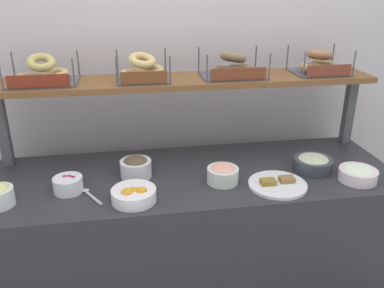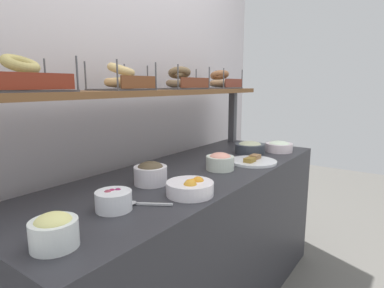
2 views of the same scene
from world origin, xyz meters
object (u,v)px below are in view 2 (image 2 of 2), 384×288
at_px(bowl_chocolate_spread, 151,173).
at_px(serving_spoon_near_plate, 142,204).
at_px(bowl_cream_cheese, 279,146).
at_px(bagel_basket_plain, 122,81).
at_px(bowl_tuna_salad, 250,147).
at_px(bowl_beet_salad, 114,200).
at_px(bowl_fruit_salad, 190,188).
at_px(bowl_lox_spread, 220,161).
at_px(bowl_egg_salad, 54,230).
at_px(bagel_basket_poppy, 180,82).
at_px(bagel_basket_sesame, 22,80).
at_px(bagel_basket_everything, 220,82).
at_px(serving_plate_white, 253,161).

height_order(bowl_chocolate_spread, serving_spoon_near_plate, bowl_chocolate_spread).
relative_size(bowl_cream_cheese, bagel_basket_plain, 0.68).
bearing_deg(bowl_chocolate_spread, bowl_tuna_salad, -4.93).
xyz_separation_m(serving_spoon_near_plate, bagel_basket_plain, (0.29, 0.40, 0.47)).
distance_m(bowl_tuna_salad, bowl_beet_salad, 1.22).
bearing_deg(bowl_fruit_salad, bowl_beet_salad, 155.27).
height_order(bowl_tuna_salad, bagel_basket_plain, bagel_basket_plain).
height_order(bowl_lox_spread, bowl_fruit_salad, bowl_lox_spread).
xyz_separation_m(bowl_beet_salad, bowl_fruit_salad, (0.30, -0.14, -0.01)).
bearing_deg(bowl_egg_salad, bagel_basket_poppy, 20.39).
relative_size(bowl_lox_spread, bowl_cream_cheese, 0.83).
bearing_deg(bowl_lox_spread, bowl_fruit_salad, -165.71).
xyz_separation_m(bowl_beet_salad, bagel_basket_sesame, (-0.12, 0.35, 0.44)).
height_order(bowl_fruit_salad, bagel_basket_sesame, bagel_basket_sesame).
distance_m(bowl_cream_cheese, bagel_basket_sesame, 1.63).
distance_m(bowl_cream_cheese, serving_spoon_near_plate, 1.29).
xyz_separation_m(bowl_fruit_salad, bagel_basket_plain, (0.08, 0.48, 0.45)).
xyz_separation_m(bowl_chocolate_spread, bagel_basket_sesame, (-0.43, 0.25, 0.42)).
height_order(bowl_beet_salad, bowl_cream_cheese, bowl_beet_salad).
relative_size(bowl_egg_salad, bagel_basket_everything, 0.47).
height_order(bowl_beet_salad, bowl_egg_salad, bowl_egg_salad).
bearing_deg(serving_plate_white, bagel_basket_plain, 142.76).
relative_size(bowl_fruit_salad, serving_spoon_near_plate, 1.28).
bearing_deg(bowl_cream_cheese, bowl_fruit_salad, -178.83).
bearing_deg(bagel_basket_plain, serving_spoon_near_plate, -125.71).
height_order(serving_plate_white, bagel_basket_everything, bagel_basket_everything).
relative_size(bowl_tuna_salad, bagel_basket_poppy, 0.60).
relative_size(bowl_tuna_salad, bowl_lox_spread, 1.31).
bearing_deg(bowl_tuna_salad, bagel_basket_everything, 68.04).
distance_m(bowl_fruit_salad, serving_plate_white, 0.68).
xyz_separation_m(bowl_lox_spread, bowl_cream_cheese, (0.66, -0.09, -0.01)).
bearing_deg(bagel_basket_sesame, bagel_basket_plain, -0.81).
xyz_separation_m(bowl_tuna_salad, bagel_basket_poppy, (-0.36, 0.32, 0.44)).
height_order(bowl_tuna_salad, bagel_basket_poppy, bagel_basket_poppy).
relative_size(serving_plate_white, serving_spoon_near_plate, 1.78).
bearing_deg(bowl_cream_cheese, bagel_basket_poppy, 138.94).
bearing_deg(bagel_basket_poppy, bowl_lox_spread, -109.02).
xyz_separation_m(bowl_tuna_salad, serving_spoon_near_plate, (-1.12, -0.08, -0.03)).
bearing_deg(bagel_basket_sesame, bagel_basket_poppy, -0.44).
xyz_separation_m(bowl_tuna_salad, serving_plate_white, (-0.24, -0.14, -0.03)).
relative_size(bowl_cream_cheese, serving_plate_white, 0.66).
xyz_separation_m(bowl_chocolate_spread, bagel_basket_plain, (0.06, 0.24, 0.43)).
relative_size(serving_plate_white, bagel_basket_poppy, 0.83).
bearing_deg(bowl_beet_salad, bowl_tuna_salad, 1.30).
bearing_deg(bagel_basket_poppy, bagel_basket_sesame, 179.56).
relative_size(bowl_egg_salad, serving_spoon_near_plate, 0.87).
bearing_deg(serving_plate_white, bowl_fruit_salad, -177.56).
distance_m(bowl_lox_spread, bowl_egg_salad, 1.01).
distance_m(bowl_egg_salad, bowl_fruit_salad, 0.59).
bearing_deg(bowl_chocolate_spread, bagel_basket_sesame, 150.03).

